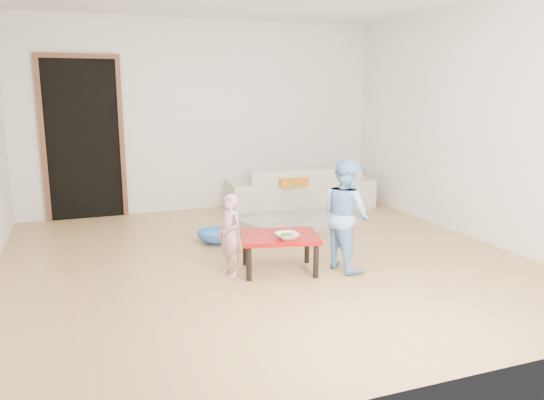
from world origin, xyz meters
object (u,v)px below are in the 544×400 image
sofa (299,187)px  basin (216,236)px  bowl (287,236)px  child_blue (346,215)px  red_table (279,253)px  child_pink (230,235)px

sofa → basin: bearing=45.5°
sofa → bowl: (-1.23, -2.57, 0.08)m
bowl → child_blue: 0.61m
basin → red_table: bearing=-74.6°
bowl → child_blue: size_ratio=0.20×
red_table → bowl: 0.25m
sofa → bowl: bearing=70.3°
red_table → sofa: bearing=62.7°
bowl → child_pink: size_ratio=0.28×
child_blue → red_table: bearing=66.1°
bowl → basin: 1.36m
red_table → child_pink: bearing=171.3°
bowl → basin: size_ratio=0.49×
sofa → red_table: 2.73m
sofa → child_blue: 2.65m
bowl → basin: bearing=104.5°
bowl → child_pink: child_pink is taller
sofa → child_blue: child_blue is taller
red_table → child_blue: bearing=-13.0°
sofa → bowl: sofa is taller
sofa → red_table: sofa is taller
child_pink → sofa: bearing=123.6°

